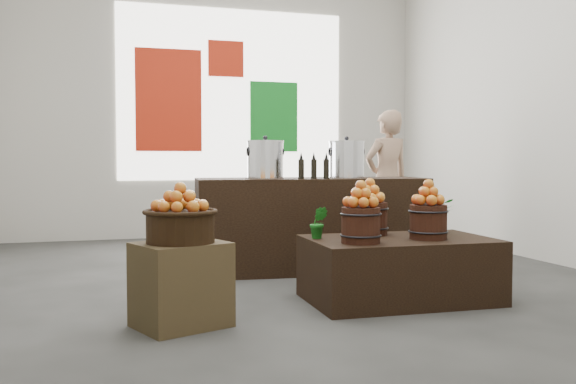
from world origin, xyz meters
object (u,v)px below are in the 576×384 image
object	(u,v)px
crate	(181,285)
counter	(311,225)
stock_pot_left	(265,161)
stock_pot_center	(346,160)
display_table	(399,269)
shopper	(387,180)
wicker_basket	(181,227)

from	to	relation	value
crate	counter	world-z (taller)	counter
stock_pot_left	stock_pot_center	bearing A→B (deg)	-5.64
stock_pot_left	stock_pot_center	xyz separation A→B (m)	(0.80, -0.08, 0.00)
crate	display_table	distance (m)	1.74
shopper	stock_pot_left	bearing A→B (deg)	20.97
stock_pot_left	stock_pot_center	size ratio (longest dim) A/B	1.00
wicker_basket	display_table	bearing A→B (deg)	9.30
display_table	counter	world-z (taller)	counter
crate	stock_pot_center	world-z (taller)	stock_pot_center
crate	shopper	xyz separation A→B (m)	(2.86, 2.90, 0.56)
wicker_basket	display_table	distance (m)	1.78
stock_pot_center	shopper	bearing A→B (deg)	49.85
counter	stock_pot_center	xyz separation A→B (m)	(0.35, -0.03, 0.63)
wicker_basket	stock_pot_center	bearing A→B (deg)	42.68
stock_pot_center	display_table	bearing A→B (deg)	-95.23
counter	shopper	size ratio (longest dim) A/B	1.32
counter	stock_pot_center	distance (m)	0.72
stock_pot_center	crate	bearing A→B (deg)	-137.32
stock_pot_left	wicker_basket	bearing A→B (deg)	-120.30
display_table	counter	size ratio (longest dim) A/B	0.63
display_table	stock_pot_left	world-z (taller)	stock_pot_left
shopper	wicker_basket	bearing A→B (deg)	34.69
stock_pot_center	stock_pot_left	bearing A→B (deg)	174.36
display_table	stock_pot_center	world-z (taller)	stock_pot_center
wicker_basket	shopper	xyz separation A→B (m)	(2.86, 2.90, 0.19)
crate	stock_pot_left	world-z (taller)	stock_pot_left
crate	stock_pot_left	bearing A→B (deg)	59.70
display_table	shopper	bearing A→B (deg)	67.75
counter	stock_pot_center	size ratio (longest dim) A/B	6.47
counter	display_table	bearing A→B (deg)	-75.68
stock_pot_left	crate	bearing A→B (deg)	-120.30
display_table	counter	bearing A→B (deg)	100.02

